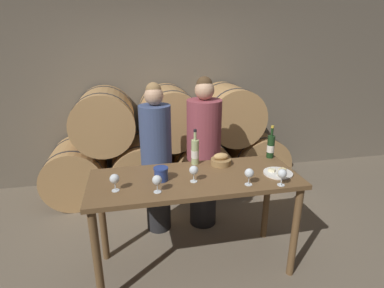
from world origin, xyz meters
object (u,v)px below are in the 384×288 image
(person_left, at_px, (157,159))
(cheese_plate, at_px, (278,173))
(bread_basket, at_px, (221,160))
(wine_glass_far_left, at_px, (115,179))
(blue_crock, at_px, (161,173))
(wine_glass_center, at_px, (194,171))
(person_right, at_px, (204,154))
(tasting_table, at_px, (195,190))
(wine_bottle_red, at_px, (271,146))
(wine_glass_left, at_px, (157,180))
(wine_glass_right, at_px, (249,173))
(wine_glass_far_right, at_px, (282,174))
(wine_bottle_white, at_px, (195,152))

(person_left, bearing_deg, cheese_plate, -38.06)
(bread_basket, bearing_deg, wine_glass_far_left, -161.26)
(blue_crock, relative_size, cheese_plate, 0.49)
(blue_crock, relative_size, wine_glass_center, 0.87)
(person_right, distance_m, wine_glass_far_left, 1.21)
(tasting_table, xyz_separation_m, wine_bottle_red, (0.82, 0.28, 0.24))
(blue_crock, height_order, wine_glass_left, wine_glass_left)
(wine_glass_center, bearing_deg, wine_bottle_red, 23.25)
(person_right, bearing_deg, person_left, 180.00)
(wine_glass_right, height_order, wine_glass_far_right, same)
(person_right, distance_m, blue_crock, 0.88)
(person_left, xyz_separation_m, wine_bottle_white, (0.33, -0.40, 0.21))
(wine_glass_far_right, bearing_deg, cheese_plate, 69.14)
(person_left, height_order, person_right, person_right)
(cheese_plate, height_order, wine_glass_far_left, wine_glass_far_left)
(person_left, bearing_deg, bread_basket, -40.35)
(person_right, relative_size, wine_bottle_red, 5.17)
(wine_glass_left, relative_size, wine_glass_right, 1.00)
(wine_bottle_white, height_order, wine_glass_far_right, wine_bottle_white)
(blue_crock, bearing_deg, cheese_plate, -4.89)
(wine_bottle_white, distance_m, wine_glass_right, 0.60)
(wine_glass_far_right, bearing_deg, wine_glass_left, 174.79)
(bread_basket, bearing_deg, person_left, 139.65)
(wine_glass_far_right, bearing_deg, person_left, 133.06)
(wine_bottle_white, distance_m, blue_crock, 0.45)
(wine_glass_far_left, bearing_deg, person_right, 41.38)
(tasting_table, xyz_separation_m, wine_glass_far_left, (-0.65, -0.11, 0.22))
(tasting_table, relative_size, person_left, 1.08)
(wine_bottle_red, bearing_deg, wine_glass_far_left, -165.03)
(blue_crock, xyz_separation_m, wine_glass_far_left, (-0.37, -0.11, 0.04))
(bread_basket, distance_m, wine_glass_right, 0.45)
(blue_crock, xyz_separation_m, wine_glass_center, (0.26, -0.08, 0.04))
(wine_glass_left, xyz_separation_m, wine_glass_far_right, (0.98, -0.09, 0.00))
(wine_bottle_red, bearing_deg, tasting_table, -160.78)
(person_left, bearing_deg, wine_glass_right, -54.18)
(wine_glass_right, bearing_deg, wine_glass_far_left, 173.69)
(wine_bottle_white, xyz_separation_m, bread_basket, (0.23, -0.07, -0.08))
(person_right, xyz_separation_m, wine_bottle_white, (-0.18, -0.40, 0.19))
(cheese_plate, xyz_separation_m, wine_glass_right, (-0.33, -0.14, 0.09))
(bread_basket, height_order, wine_glass_far_right, wine_glass_far_right)
(wine_glass_center, bearing_deg, tasting_table, 68.73)
(tasting_table, distance_m, wine_glass_left, 0.45)
(person_right, height_order, wine_glass_far_left, person_right)
(bread_basket, relative_size, wine_glass_far_right, 1.34)
(person_left, xyz_separation_m, wine_glass_far_left, (-0.39, -0.79, 0.19))
(blue_crock, height_order, wine_glass_far_right, wine_glass_far_right)
(bread_basket, height_order, cheese_plate, bread_basket)
(tasting_table, relative_size, cheese_plate, 7.07)
(wine_glass_center, bearing_deg, wine_glass_right, -19.03)
(person_left, xyz_separation_m, wine_glass_right, (0.65, -0.91, 0.19))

